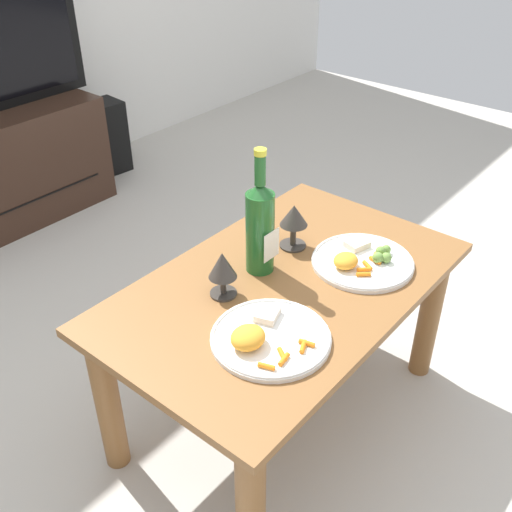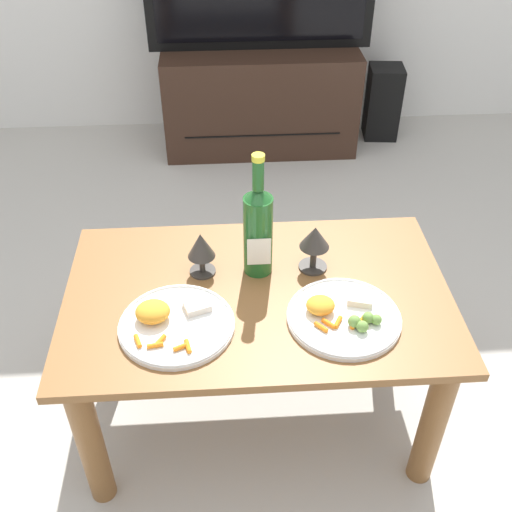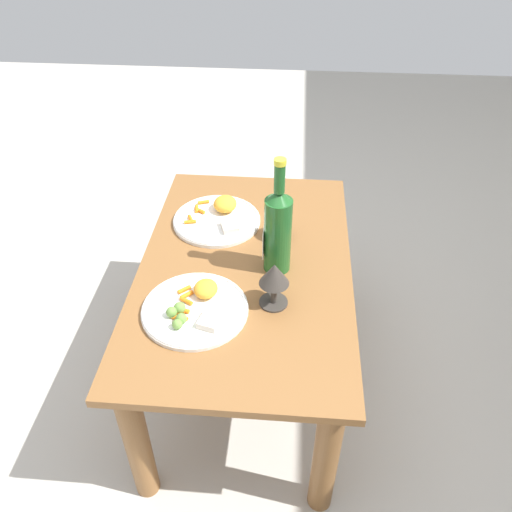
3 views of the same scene
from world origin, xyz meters
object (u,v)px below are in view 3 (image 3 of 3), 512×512
wine_bottle (278,228)px  dinner_plate_left (218,217)px  goblet_right (274,277)px  dining_table (246,290)px  dinner_plate_right (195,308)px  goblet_left (279,214)px

wine_bottle → dinner_plate_left: 0.34m
wine_bottle → dinner_plate_left: wine_bottle is taller
wine_bottle → goblet_right: (0.16, -0.00, -0.05)m
dining_table → dinner_plate_right: 0.27m
wine_bottle → goblet_left: 0.17m
dining_table → dinner_plate_right: (0.21, -0.12, 0.12)m
goblet_right → dinner_plate_right: (0.05, -0.21, -0.08)m
goblet_left → wine_bottle: bearing=0.4°
goblet_left → dining_table: bearing=-32.4°
dinner_plate_left → dinner_plate_right: dinner_plate_left is taller
dining_table → wine_bottle: wine_bottle is taller
dining_table → wine_bottle: 0.27m
goblet_right → dinner_plate_right: 0.23m
dining_table → dinner_plate_left: bearing=-152.7°
dining_table → goblet_left: (-0.15, 0.09, 0.19)m
dining_table → dinner_plate_right: size_ratio=3.56×
wine_bottle → goblet_left: bearing=-179.6°
wine_bottle → goblet_right: wine_bottle is taller
dinner_plate_right → dinner_plate_left: bearing=179.6°
dinner_plate_left → dinner_plate_right: size_ratio=1.00×
dining_table → goblet_right: bearing=30.2°
wine_bottle → dinner_plate_right: (0.20, -0.21, -0.13)m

